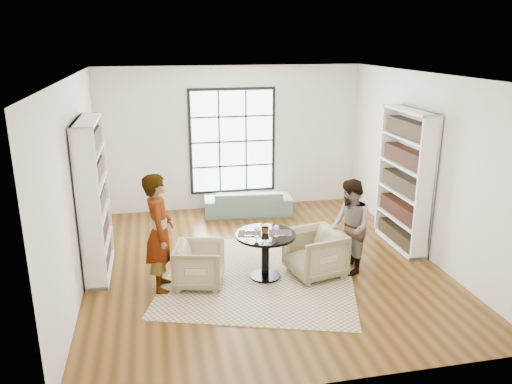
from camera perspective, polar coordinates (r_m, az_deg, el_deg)
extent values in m
plane|color=brown|center=(8.21, 0.79, -8.24)|extent=(6.00, 6.00, 0.00)
plane|color=silver|center=(10.55, -2.74, 6.12)|extent=(5.50, 0.00, 5.50)
plane|color=silver|center=(7.59, -19.87, 0.67)|extent=(0.00, 6.00, 6.00)
plane|color=silver|center=(8.69, 18.84, 2.79)|extent=(0.00, 6.00, 6.00)
plane|color=silver|center=(4.96, 8.46, -7.10)|extent=(5.50, 0.00, 5.50)
plane|color=white|center=(7.43, 0.88, 13.14)|extent=(6.00, 6.00, 0.00)
cube|color=black|center=(10.55, -2.72, 5.83)|extent=(1.82, 0.06, 2.22)
cube|color=white|center=(10.51, -2.69, 5.79)|extent=(1.70, 0.02, 2.10)
cube|color=#BDAC8E|center=(7.80, 0.40, -9.61)|extent=(3.56, 3.56, 0.01)
cylinder|color=black|center=(7.78, 1.06, -9.60)|extent=(0.46, 0.46, 0.04)
cylinder|color=black|center=(7.63, 1.07, -7.38)|extent=(0.12, 0.12, 0.64)
cylinder|color=black|center=(7.49, 1.09, -4.93)|extent=(0.91, 0.91, 0.04)
imported|color=gray|center=(10.38, -0.94, -1.12)|extent=(1.86, 0.88, 0.52)
imported|color=#C0B089|center=(7.48, -6.48, -8.26)|extent=(0.85, 0.84, 0.65)
imported|color=tan|center=(7.78, 6.75, -6.95)|extent=(0.94, 0.92, 0.72)
imported|color=gray|center=(7.24, -10.97, -4.61)|extent=(0.44, 0.65, 1.75)
imported|color=gray|center=(7.81, 10.69, -3.96)|extent=(0.62, 0.77, 1.49)
cube|color=black|center=(7.48, -0.72, -4.77)|extent=(0.39, 0.33, 0.01)
cube|color=black|center=(7.51, 2.79, -4.70)|extent=(0.39, 0.33, 0.01)
cylinder|color=silver|center=(7.37, 0.06, -5.12)|extent=(0.06, 0.06, 0.01)
cylinder|color=silver|center=(7.35, 0.06, -4.76)|extent=(0.01, 0.01, 0.10)
sphere|color=maroon|center=(7.32, 0.06, -4.21)|extent=(0.08, 0.08, 0.08)
ellipsoid|color=white|center=(7.32, 0.06, -4.21)|extent=(0.08, 0.08, 0.09)
cylinder|color=silver|center=(7.39, 2.32, -5.05)|extent=(0.07, 0.07, 0.01)
cylinder|color=silver|center=(7.37, 2.33, -4.69)|extent=(0.01, 0.01, 0.10)
sphere|color=maroon|center=(7.34, 2.33, -4.11)|extent=(0.08, 0.08, 0.08)
ellipsoid|color=white|center=(7.34, 2.33, -4.11)|extent=(0.08, 0.08, 0.09)
imported|color=gray|center=(7.48, 1.12, -3.92)|extent=(0.21, 0.18, 0.21)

